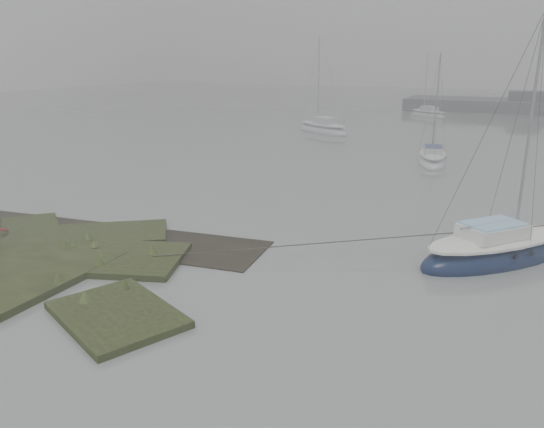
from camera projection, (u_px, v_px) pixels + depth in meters
The scene contains 5 objects.
ground at pixel (380, 145), 40.39m from camera, with size 160.00×160.00×0.00m, color slate.
sailboat_main at pixel (496, 252), 17.46m from camera, with size 5.45×5.79×8.46m.
sailboat_white at pixel (432, 159), 33.38m from camera, with size 2.58×5.32×7.19m.
sailboat_far_a at pixel (323, 129), 46.77m from camera, with size 6.32×4.99×8.72m.
sailboat_far_c at pixel (428, 114), 59.25m from camera, with size 5.17×4.67×7.43m.
Camera 1 is at (9.25, -10.01, 6.45)m, focal length 35.00 mm.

